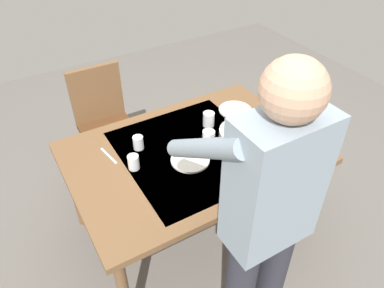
{
  "coord_description": "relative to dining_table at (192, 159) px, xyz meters",
  "views": [
    {
      "loc": [
        0.87,
        1.49,
        2.15
      ],
      "look_at": [
        0.0,
        0.0,
        0.78
      ],
      "focal_mm": 34.36,
      "sensor_mm": 36.0,
      "label": 1
    }
  ],
  "objects": [
    {
      "name": "ground_plane",
      "position": [
        0.0,
        0.0,
        -0.66
      ],
      "size": [
        6.0,
        6.0,
        0.0
      ],
      "primitive_type": "plane",
      "color": "#66605B"
    },
    {
      "name": "dining_table",
      "position": [
        0.0,
        0.0,
        0.0
      ],
      "size": [
        1.48,
        1.04,
        0.73
      ],
      "color": "brown",
      "rests_on": "ground_plane"
    },
    {
      "name": "chair_near",
      "position": [
        0.27,
        -0.9,
        -0.13
      ],
      "size": [
        0.4,
        0.4,
        0.91
      ],
      "color": "#523019",
      "rests_on": "ground_plane"
    },
    {
      "name": "person_server",
      "position": [
        0.11,
        0.78,
        0.3
      ],
      "size": [
        0.42,
        0.61,
        1.69
      ],
      "color": "#2D2D38",
      "rests_on": "ground_plane"
    },
    {
      "name": "wine_bottle",
      "position": [
        -0.14,
        0.23,
        0.18
      ],
      "size": [
        0.07,
        0.07,
        0.3
      ],
      "color": "black",
      "rests_on": "dining_table"
    },
    {
      "name": "wine_glass_left",
      "position": [
        -0.61,
        0.04,
        0.17
      ],
      "size": [
        0.07,
        0.07,
        0.15
      ],
      "color": "white",
      "rests_on": "dining_table"
    },
    {
      "name": "wine_glass_right",
      "position": [
        -0.41,
        0.34,
        0.17
      ],
      "size": [
        0.07,
        0.07,
        0.15
      ],
      "color": "white",
      "rests_on": "dining_table"
    },
    {
      "name": "water_cup_near_left",
      "position": [
        -0.23,
        -0.17,
        0.12
      ],
      "size": [
        0.08,
        0.08,
        0.1
      ],
      "primitive_type": "cylinder",
      "color": "silver",
      "rests_on": "dining_table"
    },
    {
      "name": "water_cup_near_right",
      "position": [
        0.37,
        -0.03,
        0.11
      ],
      "size": [
        0.07,
        0.07,
        0.09
      ],
      "primitive_type": "cylinder",
      "color": "silver",
      "rests_on": "dining_table"
    },
    {
      "name": "water_cup_far_left",
      "position": [
        -0.12,
        0.0,
        0.12
      ],
      "size": [
        0.08,
        0.08,
        0.1
      ],
      "primitive_type": "cylinder",
      "color": "silver",
      "rests_on": "dining_table"
    },
    {
      "name": "water_cup_far_right",
      "position": [
        0.27,
        -0.18,
        0.11
      ],
      "size": [
        0.06,
        0.06,
        0.09
      ],
      "primitive_type": "cylinder",
      "color": "silver",
      "rests_on": "dining_table"
    },
    {
      "name": "serving_bowl_pasta",
      "position": [
        -0.34,
        0.05,
        0.1
      ],
      "size": [
        0.3,
        0.3,
        0.07
      ],
      "color": "silver",
      "rests_on": "dining_table"
    },
    {
      "name": "dinner_plate_near",
      "position": [
        -0.48,
        -0.23,
        0.07
      ],
      "size": [
        0.23,
        0.23,
        0.01
      ],
      "primitive_type": "cylinder",
      "color": "silver",
      "rests_on": "dining_table"
    },
    {
      "name": "dinner_plate_far",
      "position": [
        0.06,
        0.08,
        0.07
      ],
      "size": [
        0.23,
        0.23,
        0.01
      ],
      "primitive_type": "cylinder",
      "color": "silver",
      "rests_on": "dining_table"
    },
    {
      "name": "table_fork",
      "position": [
        0.46,
        -0.21,
        0.07
      ],
      "size": [
        0.04,
        0.18,
        0.0
      ],
      "primitive_type": "cube",
      "rotation": [
        0.0,
        0.0,
        0.16
      ],
      "color": "silver",
      "rests_on": "dining_table"
    }
  ]
}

